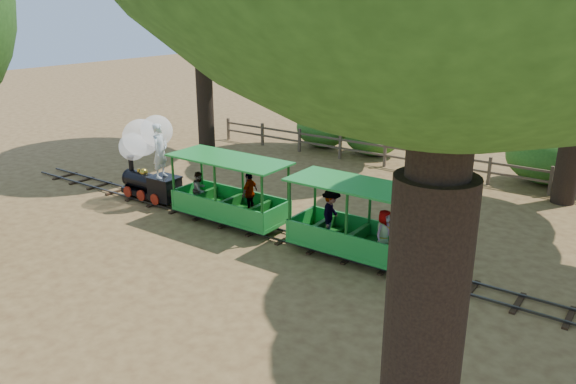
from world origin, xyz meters
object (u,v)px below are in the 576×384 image
Objects in this scene: locomotive at (146,151)px; carriage_front at (229,198)px; fence at (409,156)px; carriage_rear at (354,228)px.

locomotive reaches higher than carriage_front.
fence is (2.05, 7.99, -0.19)m from carriage_front.
locomotive is 0.16× the size of fence.
carriage_front is 1.00× the size of carriage_rear.
locomotive reaches higher than fence.
carriage_rear is at bearing -0.23° from carriage_front.
fence is at bearing 104.14° from carriage_rear.
carriage_front reaches higher than fence.
carriage_rear reaches higher than fence.
fence is (5.47, 7.94, -1.05)m from locomotive.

